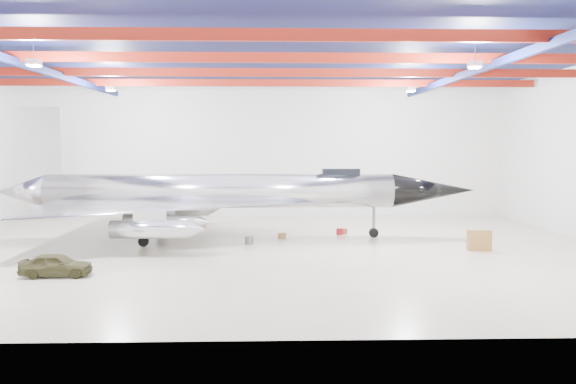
{
  "coord_description": "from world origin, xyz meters",
  "views": [
    {
      "loc": [
        0.72,
        -31.86,
        6.09
      ],
      "look_at": [
        1.64,
        2.0,
        3.13
      ],
      "focal_mm": 35.0,
      "sensor_mm": 36.0,
      "label": 1
    }
  ],
  "objects": [
    {
      "name": "oil_barrel",
      "position": [
        1.3,
        3.56,
        0.17
      ],
      "size": [
        0.53,
        0.45,
        0.34
      ],
      "primitive_type": "cube",
      "rotation": [
        0.0,
        0.0,
        0.11
      ],
      "color": "olive",
      "rests_on": "floor"
    },
    {
      "name": "ceiling_structure",
      "position": [
        0.0,
        0.0,
        10.32
      ],
      "size": [
        39.5,
        29.5,
        1.08
      ],
      "color": "maroon",
      "rests_on": "ceiling"
    },
    {
      "name": "tool_chest",
      "position": [
        5.19,
        5.0,
        0.21
      ],
      "size": [
        0.51,
        0.51,
        0.43
      ],
      "primitive_type": "cylinder",
      "rotation": [
        0.0,
        0.0,
        0.08
      ],
      "color": "maroon",
      "rests_on": "floor"
    },
    {
      "name": "jet_aircraft",
      "position": [
        -2.63,
        3.79,
        2.74
      ],
      "size": [
        30.54,
        17.56,
        8.34
      ],
      "rotation": [
        0.0,
        0.0,
        0.01
      ],
      "color": "silver",
      "rests_on": "floor"
    },
    {
      "name": "parts_bin",
      "position": [
        5.47,
        5.37,
        0.18
      ],
      "size": [
        0.54,
        0.44,
        0.36
      ],
      "primitive_type": "cube",
      "rotation": [
        0.0,
        0.0,
        -0.05
      ],
      "color": "olive",
      "rests_on": "floor"
    },
    {
      "name": "toolbox_red",
      "position": [
        -4.46,
        9.85,
        0.14
      ],
      "size": [
        0.5,
        0.46,
        0.29
      ],
      "primitive_type": "cube",
      "rotation": [
        0.0,
        0.0,
        -0.36
      ],
      "color": "maroon",
      "rests_on": "floor"
    },
    {
      "name": "crate_small",
      "position": [
        -8.33,
        7.74,
        0.13
      ],
      "size": [
        0.4,
        0.33,
        0.26
      ],
      "primitive_type": "cube",
      "rotation": [
        0.0,
        0.0,
        -0.11
      ],
      "color": "#59595B",
      "rests_on": "floor"
    },
    {
      "name": "engine_drum",
      "position": [
        -0.72,
        1.71,
        0.23
      ],
      "size": [
        0.56,
        0.56,
        0.46
      ],
      "primitive_type": "cylinder",
      "rotation": [
        0.0,
        0.0,
        -0.12
      ],
      "color": "#59595B",
      "rests_on": "floor"
    },
    {
      "name": "desk",
      "position": [
        12.43,
        -0.7,
        0.58
      ],
      "size": [
        1.32,
        0.74,
        1.16
      ],
      "primitive_type": "cube",
      "rotation": [
        0.0,
        0.0,
        -0.09
      ],
      "color": "brown",
      "rests_on": "floor"
    },
    {
      "name": "floor",
      "position": [
        0.0,
        0.0,
        0.0
      ],
      "size": [
        40.0,
        40.0,
        0.0
      ],
      "primitive_type": "plane",
      "color": "#BBB295",
      "rests_on": "ground"
    },
    {
      "name": "ceiling",
      "position": [
        0.0,
        0.0,
        11.0
      ],
      "size": [
        40.0,
        40.0,
        0.0
      ],
      "primitive_type": "plane",
      "rotation": [
        3.14,
        0.0,
        0.0
      ],
      "color": "#0A0F38",
      "rests_on": "wall_back"
    },
    {
      "name": "jeep",
      "position": [
        -9.21,
        -6.33,
        0.54
      ],
      "size": [
        3.23,
        1.41,
        1.08
      ],
      "primitive_type": "imported",
      "rotation": [
        0.0,
        0.0,
        1.61
      ],
      "color": "#39371C",
      "rests_on": "floor"
    },
    {
      "name": "wall_back",
      "position": [
        0.0,
        15.0,
        5.5
      ],
      "size": [
        40.0,
        0.0,
        40.0
      ],
      "primitive_type": "plane",
      "rotation": [
        1.57,
        0.0,
        0.0
      ],
      "color": "silver",
      "rests_on": "floor"
    }
  ]
}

